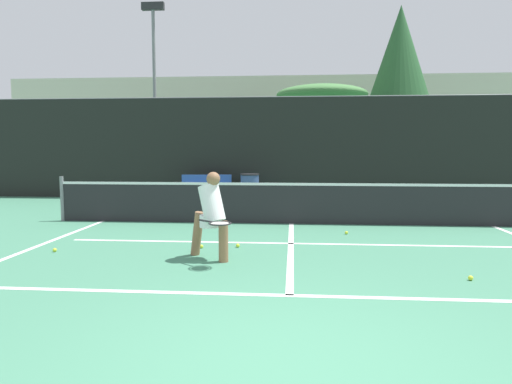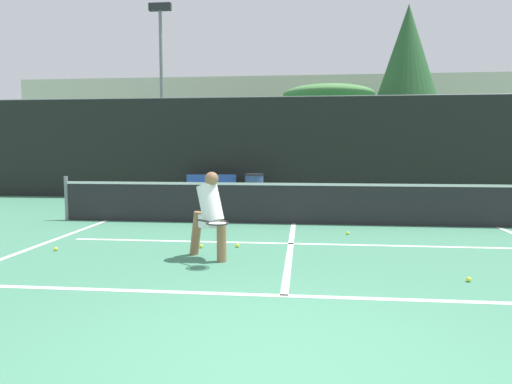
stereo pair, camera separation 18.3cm
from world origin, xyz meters
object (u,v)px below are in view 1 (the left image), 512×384
courtside_bench (206,187)px  parked_car (178,177)px  trash_bin (250,188)px  player_practicing (211,213)px

courtside_bench → parked_car: bearing=112.3°
trash_bin → parked_car: parked_car is taller
parked_car → player_practicing: bearing=-73.1°
player_practicing → parked_car: (-3.46, 11.41, -0.17)m
player_practicing → trash_bin: size_ratio=1.53×
courtside_bench → parked_car: size_ratio=0.38×
player_practicing → courtside_bench: player_practicing is taller
trash_bin → parked_car: 4.88m
player_practicing → courtside_bench: (-1.60, 7.96, -0.27)m
player_practicing → trash_bin: bearing=129.2°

